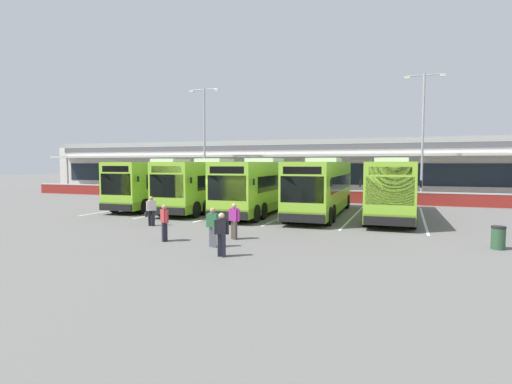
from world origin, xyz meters
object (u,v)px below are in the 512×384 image
Objects in this scene: pedestrian_near_bin at (222,233)px; pedestrian_approaching_bus at (164,221)px; coach_bus_right_centre at (321,188)px; coach_bus_leftmost at (165,184)px; coach_bus_rightmost at (391,189)px; litter_bin at (498,238)px; lamp_post_centre at (423,130)px; pedestrian_in_dark_coat at (213,226)px; lamp_post_west at (204,135)px; pedestrian_child at (234,220)px; coach_bus_centre at (260,187)px; pedestrian_with_handbag at (151,210)px; coach_bus_left_centre at (209,185)px.

pedestrian_near_bin is 4.06m from pedestrian_approaching_bus.
coach_bus_right_centre is 7.54× the size of pedestrian_approaching_bus.
coach_bus_rightmost is at bearing -1.96° from coach_bus_leftmost.
coach_bus_leftmost reaches higher than pedestrian_near_bin.
pedestrian_approaching_bus is at bearing -166.91° from litter_bin.
coach_bus_leftmost is 1.11× the size of lamp_post_centre.
pedestrian_approaching_bus reaches higher than litter_bin.
lamp_post_west reaches higher than pedestrian_in_dark_coat.
pedestrian_child is 10.86m from litter_bin.
coach_bus_centre is 7.54× the size of pedestrian_near_bin.
pedestrian_near_bin is at bearing -61.47° from lamp_post_west.
coach_bus_right_centre is at bearing -174.62° from coach_bus_rightmost.
coach_bus_leftmost is 7.54× the size of pedestrian_with_handbag.
pedestrian_with_handbag is at bearing -114.91° from coach_bus_centre.
litter_bin is at bearing -1.55° from pedestrian_with_handbag.
coach_bus_rightmost is 14.98m from pedestrian_approaching_bus.
coach_bus_centre reaches higher than pedestrian_child.
coach_bus_right_centre is at bearing 85.58° from pedestrian_near_bin.
pedestrian_in_dark_coat is at bearing -93.64° from pedestrian_child.
lamp_post_centre reaches higher than litter_bin.
coach_bus_rightmost is (17.00, -0.58, 0.00)m from coach_bus_leftmost.
pedestrian_with_handbag is at bearing -145.44° from coach_bus_rightmost.
coach_bus_centre is 1.00× the size of coach_bus_right_centre.
coach_bus_centre is at bearing -47.74° from lamp_post_west.
coach_bus_leftmost reaches higher than pedestrian_in_dark_coat.
pedestrian_with_handbag is 1.00× the size of pedestrian_in_dark_coat.
pedestrian_with_handbag is at bearing 131.43° from pedestrian_approaching_bus.
pedestrian_near_bin and pedestrian_approaching_bus have the same top height.
litter_bin is (22.90, -19.14, -5.82)m from lamp_post_west.
coach_bus_rightmost is 14.82m from pedestrian_near_bin.
coach_bus_rightmost is at bearing 4.12° from coach_bus_centre.
lamp_post_centre is at bearing 1.10° from lamp_post_west.
coach_bus_rightmost is at bearing 0.04° from coach_bus_left_centre.
coach_bus_leftmost is 12.69m from coach_bus_right_centre.
coach_bus_leftmost is 17.01m from coach_bus_rightmost.
pedestrian_child is at bearing -58.17° from coach_bus_left_centre.
coach_bus_left_centre reaches higher than pedestrian_in_dark_coat.
coach_bus_centre reaches higher than pedestrian_in_dark_coat.
pedestrian_child reaches higher than litter_bin.
coach_bus_left_centre is 4.29m from coach_bus_centre.
pedestrian_with_handbag and pedestrian_near_bin have the same top height.
pedestrian_child is 1.00× the size of pedestrian_approaching_bus.
pedestrian_approaching_bus is 0.15× the size of lamp_post_west.
litter_bin is at bearing 8.56° from pedestrian_child.
lamp_post_centre is (20.63, 0.39, 0.00)m from lamp_post_west.
lamp_post_centre is 20.51m from litter_bin.
coach_bus_leftmost is 7.54× the size of pedestrian_in_dark_coat.
lamp_post_centre is at bearing 63.82° from pedestrian_approaching_bus.
coach_bus_centre is at bearing -8.06° from coach_bus_leftmost.
pedestrian_near_bin is (1.06, -1.43, 0.00)m from pedestrian_in_dark_coat.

